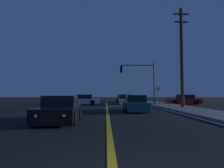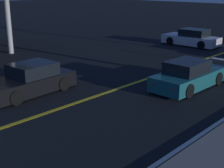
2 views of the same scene
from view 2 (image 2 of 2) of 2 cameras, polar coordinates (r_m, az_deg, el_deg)
lane_line_center at (r=15.58m, az=1.92°, el=-0.52°), size 0.20×35.53×0.01m
car_far_approaching_teal at (r=15.77m, az=13.37°, el=1.41°), size 1.89×4.38×1.34m
car_side_waiting_white at (r=26.91m, az=13.85°, el=7.83°), size 4.54×1.91×1.34m
car_lead_oncoming_black at (r=15.08m, az=-14.30°, el=0.62°), size 2.10×4.22×1.34m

